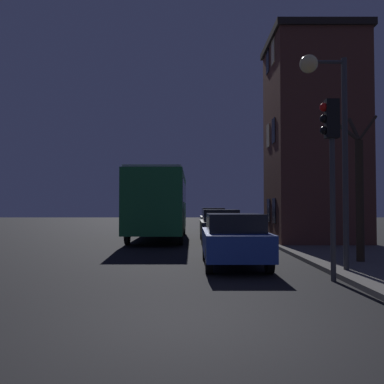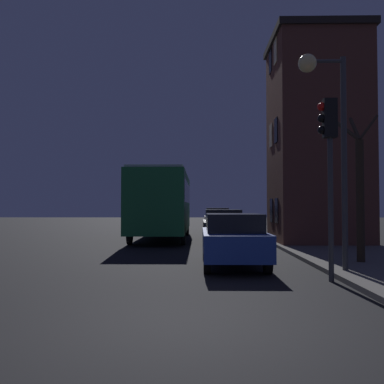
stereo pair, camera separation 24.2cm
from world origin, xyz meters
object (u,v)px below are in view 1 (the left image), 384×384
at_px(bare_tree, 360,184).
at_px(car_near_lane, 236,238).
at_px(bus, 161,200).
at_px(car_mid_lane, 222,225).
at_px(traffic_light, 333,150).
at_px(streetlamp, 329,113).
at_px(car_far_lane, 215,219).

xyz_separation_m(bare_tree, car_near_lane, (-3.66, -0.25, -1.56)).
height_order(bare_tree, car_near_lane, bare_tree).
xyz_separation_m(bus, car_mid_lane, (3.03, -1.51, -1.24)).
height_order(traffic_light, car_mid_lane, traffic_light).
bearing_deg(traffic_light, car_near_lane, 129.78).
bearing_deg(car_mid_lane, streetlamp, -78.04).
xyz_separation_m(traffic_light, bus, (-4.89, 12.32, -0.95)).
bearing_deg(bus, car_far_lane, 68.29).
bearing_deg(streetlamp, bare_tree, 50.50).
distance_m(bare_tree, car_mid_lane, 9.00).
distance_m(bare_tree, car_far_lane, 17.93).
xyz_separation_m(bare_tree, car_far_lane, (-3.40, 17.54, -1.54)).
bearing_deg(bus, bare_tree, -55.86).
height_order(bare_tree, car_far_lane, bare_tree).
distance_m(car_near_lane, car_mid_lane, 8.40).
relative_size(traffic_light, bus, 0.44).
distance_m(bare_tree, car_near_lane, 3.99).
relative_size(traffic_light, car_mid_lane, 0.90).
bearing_deg(car_near_lane, bare_tree, 3.97).
xyz_separation_m(car_near_lane, car_mid_lane, (0.15, 8.40, 0.03)).
bearing_deg(streetlamp, car_far_lane, 95.87).
bearing_deg(car_far_lane, car_mid_lane, -90.68).
relative_size(bare_tree, car_far_lane, 0.98).
bearing_deg(bare_tree, traffic_light, -121.79).
relative_size(streetlamp, car_near_lane, 1.26).
bearing_deg(car_near_lane, car_far_lane, 89.16).
distance_m(traffic_light, car_near_lane, 3.85).
xyz_separation_m(streetlamp, car_mid_lane, (-2.09, 9.87, -3.27)).
xyz_separation_m(bus, car_far_lane, (3.14, 7.89, -1.25)).
relative_size(streetlamp, car_mid_lane, 1.16).
bearing_deg(bare_tree, bus, 124.14).
height_order(traffic_light, bare_tree, bare_tree).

